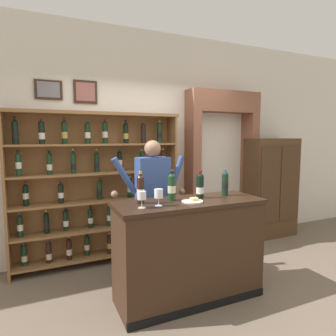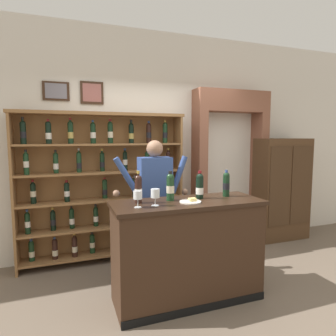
# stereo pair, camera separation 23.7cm
# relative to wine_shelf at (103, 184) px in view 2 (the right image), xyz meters

# --- Properties ---
(ground_plane) EXTENTS (14.00, 14.00, 0.02)m
(ground_plane) POSITION_rel_wine_shelf_xyz_m (0.75, -1.30, -1.07)
(ground_plane) COLOR #6B5B4C
(back_wall) EXTENTS (12.00, 0.19, 3.20)m
(back_wall) POSITION_rel_wine_shelf_xyz_m (0.75, 0.25, 0.54)
(back_wall) COLOR silver
(back_wall) RESTS_ON ground
(wine_shelf) EXTENTS (2.22, 0.33, 2.01)m
(wine_shelf) POSITION_rel_wine_shelf_xyz_m (0.00, 0.00, 0.00)
(wine_shelf) COLOR olive
(wine_shelf) RESTS_ON ground
(archway_doorway) EXTENTS (1.22, 0.45, 2.40)m
(archway_doorway) POSITION_rel_wine_shelf_xyz_m (2.00, 0.12, 0.31)
(archway_doorway) COLOR brown
(archway_doorway) RESTS_ON ground
(side_cabinet) EXTENTS (0.88, 0.42, 1.67)m
(side_cabinet) POSITION_rel_wine_shelf_xyz_m (2.90, -0.11, -0.23)
(side_cabinet) COLOR #4C331E
(side_cabinet) RESTS_ON ground
(tasting_counter) EXTENTS (1.55, 0.58, 1.05)m
(tasting_counter) POSITION_rel_wine_shelf_xyz_m (0.69, -1.30, -0.54)
(tasting_counter) COLOR #382316
(tasting_counter) RESTS_ON ground
(shopkeeper) EXTENTS (0.94, 0.22, 1.65)m
(shopkeeper) POSITION_rel_wine_shelf_xyz_m (0.53, -0.66, -0.04)
(shopkeeper) COLOR #2D3347
(shopkeeper) RESTS_ON ground
(tasting_bottle_chianti) EXTENTS (0.07, 0.07, 0.32)m
(tasting_bottle_chianti) POSITION_rel_wine_shelf_xyz_m (0.19, -1.22, 0.13)
(tasting_bottle_chianti) COLOR black
(tasting_bottle_chianti) RESTS_ON tasting_counter
(tasting_bottle_super_tuscan) EXTENTS (0.08, 0.08, 0.30)m
(tasting_bottle_super_tuscan) POSITION_rel_wine_shelf_xyz_m (0.53, -1.22, 0.13)
(tasting_bottle_super_tuscan) COLOR #19381E
(tasting_bottle_super_tuscan) RESTS_ON tasting_counter
(tasting_bottle_brunello) EXTENTS (0.08, 0.08, 0.30)m
(tasting_bottle_brunello) POSITION_rel_wine_shelf_xyz_m (0.85, -1.23, 0.12)
(tasting_bottle_brunello) COLOR black
(tasting_bottle_brunello) RESTS_ON tasting_counter
(tasting_bottle_grappa) EXTENTS (0.07, 0.07, 0.29)m
(tasting_bottle_grappa) POSITION_rel_wine_shelf_xyz_m (1.17, -1.23, 0.12)
(tasting_bottle_grappa) COLOR black
(tasting_bottle_grappa) RESTS_ON tasting_counter
(wine_glass_spare) EXTENTS (0.08, 0.08, 0.16)m
(wine_glass_spare) POSITION_rel_wine_shelf_xyz_m (0.14, -1.40, 0.09)
(wine_glass_spare) COLOR silver
(wine_glass_spare) RESTS_ON tasting_counter
(wine_glass_right) EXTENTS (0.08, 0.08, 0.16)m
(wine_glass_right) POSITION_rel_wine_shelf_xyz_m (0.31, -1.39, 0.10)
(wine_glass_right) COLOR silver
(wine_glass_right) RESTS_ON tasting_counter
(cheese_plate) EXTENTS (0.21, 0.21, 0.04)m
(cheese_plate) POSITION_rel_wine_shelf_xyz_m (0.69, -1.37, -0.01)
(cheese_plate) COLOR white
(cheese_plate) RESTS_ON tasting_counter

